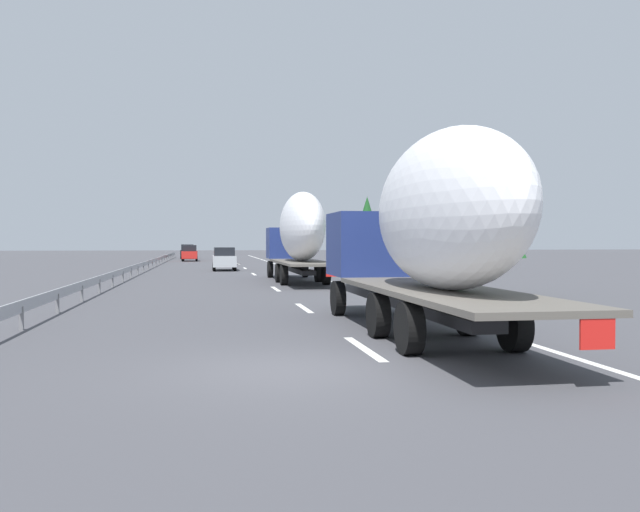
# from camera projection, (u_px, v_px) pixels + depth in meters

# --- Properties ---
(ground_plane) EXTENTS (260.00, 260.00, 0.00)m
(ground_plane) POSITION_uv_depth(u_px,v_px,m) (225.00, 271.00, 50.94)
(ground_plane) COLOR #424247
(lane_stripe_0) EXTENTS (3.20, 0.20, 0.01)m
(lane_stripe_0) POSITION_uv_depth(u_px,v_px,m) (364.00, 348.00, 13.80)
(lane_stripe_0) COLOR white
(lane_stripe_0) RESTS_ON ground_plane
(lane_stripe_1) EXTENTS (3.20, 0.20, 0.01)m
(lane_stripe_1) POSITION_uv_depth(u_px,v_px,m) (304.00, 308.00, 22.25)
(lane_stripe_1) COLOR white
(lane_stripe_1) RESTS_ON ground_plane
(lane_stripe_2) EXTENTS (3.20, 0.20, 0.01)m
(lane_stripe_2) POSITION_uv_depth(u_px,v_px,m) (276.00, 289.00, 31.35)
(lane_stripe_2) COLOR white
(lane_stripe_2) RESTS_ON ground_plane
(lane_stripe_3) EXTENTS (3.20, 0.20, 0.01)m
(lane_stripe_3) POSITION_uv_depth(u_px,v_px,m) (254.00, 274.00, 45.79)
(lane_stripe_3) COLOR white
(lane_stripe_3) RESTS_ON ground_plane
(lane_stripe_4) EXTENTS (3.20, 0.20, 0.01)m
(lane_stripe_4) POSITION_uv_depth(u_px,v_px,m) (245.00, 268.00, 56.25)
(lane_stripe_4) COLOR white
(lane_stripe_4) RESTS_ON ground_plane
(lane_stripe_5) EXTENTS (3.20, 0.20, 0.01)m
(lane_stripe_5) POSITION_uv_depth(u_px,v_px,m) (239.00, 264.00, 67.10)
(lane_stripe_5) COLOR white
(lane_stripe_5) RESTS_ON ground_plane
(lane_stripe_6) EXTENTS (3.20, 0.20, 0.01)m
(lane_stripe_6) POSITION_uv_depth(u_px,v_px,m) (238.00, 264.00, 68.38)
(lane_stripe_6) COLOR white
(lane_stripe_6) RESTS_ON ground_plane
(lane_stripe_7) EXTENTS (3.20, 0.20, 0.01)m
(lane_stripe_7) POSITION_uv_depth(u_px,v_px,m) (235.00, 262.00, 74.66)
(lane_stripe_7) COLOR white
(lane_stripe_7) RESTS_ON ground_plane
(lane_stripe_8) EXTENTS (3.20, 0.20, 0.01)m
(lane_stripe_8) POSITION_uv_depth(u_px,v_px,m) (228.00, 257.00, 99.75)
(lane_stripe_8) COLOR white
(lane_stripe_8) RESTS_ON ground_plane
(lane_stripe_9) EXTENTS (3.20, 0.20, 0.01)m
(lane_stripe_9) POSITION_uv_depth(u_px,v_px,m) (226.00, 255.00, 110.18)
(lane_stripe_9) COLOR white
(lane_stripe_9) RESTS_ON ground_plane
(edge_line_right) EXTENTS (110.00, 0.20, 0.01)m
(edge_line_right) POSITION_uv_depth(u_px,v_px,m) (288.00, 268.00, 56.80)
(edge_line_right) COLOR white
(edge_line_right) RESTS_ON ground_plane
(truck_lead) EXTENTS (13.93, 2.55, 4.88)m
(truck_lead) POSITION_uv_depth(u_px,v_px,m) (299.00, 233.00, 36.41)
(truck_lead) COLOR navy
(truck_lead) RESTS_ON ground_plane
(truck_trailing) EXTENTS (13.22, 2.55, 4.59)m
(truck_trailing) POSITION_uv_depth(u_px,v_px,m) (428.00, 226.00, 15.25)
(truck_trailing) COLOR navy
(truck_trailing) RESTS_ON ground_plane
(car_silver_hatch) EXTENTS (4.27, 1.79, 1.81)m
(car_silver_hatch) POSITION_uv_depth(u_px,v_px,m) (224.00, 259.00, 51.72)
(car_silver_hatch) COLOR #ADB2B7
(car_silver_hatch) RESTS_ON ground_plane
(car_red_compact) EXTENTS (4.38, 1.78, 1.88)m
(car_red_compact) POSITION_uv_depth(u_px,v_px,m) (190.00, 253.00, 77.27)
(car_red_compact) COLOR red
(car_red_compact) RESTS_ON ground_plane
(car_black_suv) EXTENTS (4.44, 1.76, 1.91)m
(car_black_suv) POSITION_uv_depth(u_px,v_px,m) (188.00, 252.00, 87.89)
(car_black_suv) COLOR black
(car_black_suv) RESTS_ON ground_plane
(road_sign) EXTENTS (0.10, 0.90, 3.25)m
(road_sign) POSITION_uv_depth(u_px,v_px,m) (310.00, 242.00, 52.94)
(road_sign) COLOR gray
(road_sign) RESTS_ON ground_plane
(tree_0) EXTENTS (3.79, 3.79, 5.73)m
(tree_0) POSITION_uv_depth(u_px,v_px,m) (479.00, 207.00, 27.20)
(tree_0) COLOR #472D19
(tree_0) RESTS_ON ground_plane
(tree_1) EXTENTS (2.51, 2.51, 5.54)m
(tree_1) POSITION_uv_depth(u_px,v_px,m) (474.00, 209.00, 28.48)
(tree_1) COLOR #472D19
(tree_1) RESTS_ON ground_plane
(tree_2) EXTENTS (2.53, 2.53, 6.06)m
(tree_2) POSITION_uv_depth(u_px,v_px,m) (367.00, 222.00, 55.82)
(tree_2) COLOR #472D19
(tree_2) RESTS_ON ground_plane
(tree_3) EXTENTS (3.13, 3.13, 7.31)m
(tree_3) POSITION_uv_depth(u_px,v_px,m) (400.00, 210.00, 48.92)
(tree_3) COLOR #472D19
(tree_3) RESTS_ON ground_plane
(guardrail_median) EXTENTS (94.00, 0.10, 0.76)m
(guardrail_median) POSITION_uv_depth(u_px,v_px,m) (148.00, 263.00, 52.87)
(guardrail_median) COLOR #9EA0A5
(guardrail_median) RESTS_ON ground_plane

